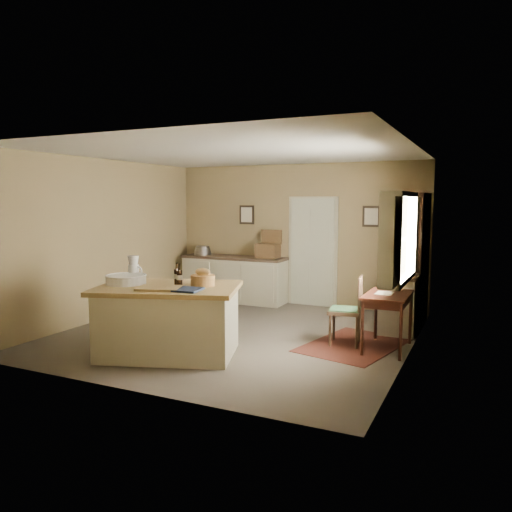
% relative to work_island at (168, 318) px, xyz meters
% --- Properties ---
extents(ground, '(5.00, 5.00, 0.00)m').
position_rel_work_island_xyz_m(ground, '(0.35, 1.29, -0.48)').
color(ground, brown).
rests_on(ground, ground).
extents(wall_back, '(5.00, 0.10, 2.70)m').
position_rel_work_island_xyz_m(wall_back, '(0.35, 3.79, 0.87)').
color(wall_back, olive).
rests_on(wall_back, ground).
extents(wall_front, '(5.00, 0.10, 2.70)m').
position_rel_work_island_xyz_m(wall_front, '(0.35, -1.21, 0.87)').
color(wall_front, olive).
rests_on(wall_front, ground).
extents(wall_left, '(0.10, 5.00, 2.70)m').
position_rel_work_island_xyz_m(wall_left, '(-2.15, 1.29, 0.87)').
color(wall_left, olive).
rests_on(wall_left, ground).
extents(wall_right, '(0.10, 5.00, 2.70)m').
position_rel_work_island_xyz_m(wall_right, '(2.85, 1.29, 0.87)').
color(wall_right, olive).
rests_on(wall_right, ground).
extents(ceiling, '(5.00, 5.00, 0.00)m').
position_rel_work_island_xyz_m(ceiling, '(0.35, 1.29, 2.22)').
color(ceiling, silver).
rests_on(ceiling, wall_back).
extents(door, '(0.97, 0.06, 2.11)m').
position_rel_work_island_xyz_m(door, '(0.70, 3.76, 0.57)').
color(door, beige).
rests_on(door, ground).
extents(framed_prints, '(2.82, 0.02, 0.38)m').
position_rel_work_island_xyz_m(framed_prints, '(0.55, 3.77, 1.24)').
color(framed_prints, black).
rests_on(framed_prints, ground).
extents(window, '(0.25, 1.99, 1.12)m').
position_rel_work_island_xyz_m(window, '(2.77, 1.09, 1.07)').
color(window, '#BCB297').
rests_on(window, ground).
extents(work_island, '(2.08, 1.68, 1.20)m').
position_rel_work_island_xyz_m(work_island, '(0.00, 0.00, 0.00)').
color(work_island, '#BCB297').
rests_on(work_island, ground).
extents(sideboard, '(2.13, 0.60, 1.18)m').
position_rel_work_island_xyz_m(sideboard, '(-0.84, 3.49, -0.00)').
color(sideboard, '#BCB297').
rests_on(sideboard, ground).
extents(rug, '(1.43, 1.81, 0.01)m').
position_rel_work_island_xyz_m(rug, '(2.10, 1.44, -0.48)').
color(rug, '#45190F').
rests_on(rug, ground).
extents(writing_desk, '(0.56, 0.92, 0.82)m').
position_rel_work_island_xyz_m(writing_desk, '(2.55, 1.44, 0.19)').
color(writing_desk, black).
rests_on(writing_desk, ground).
extents(desk_chair, '(0.50, 0.50, 0.95)m').
position_rel_work_island_xyz_m(desk_chair, '(1.97, 1.42, -0.01)').
color(desk_chair, '#2F1F14').
rests_on(desk_chair, ground).
extents(right_cabinet, '(0.54, 0.98, 0.99)m').
position_rel_work_island_xyz_m(right_cabinet, '(2.55, 2.53, -0.02)').
color(right_cabinet, '#BCB297').
rests_on(right_cabinet, ground).
extents(shelving_unit, '(0.36, 0.96, 2.12)m').
position_rel_work_island_xyz_m(shelving_unit, '(2.70, 3.06, 0.58)').
color(shelving_unit, '#2F1F14').
rests_on(shelving_unit, ground).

